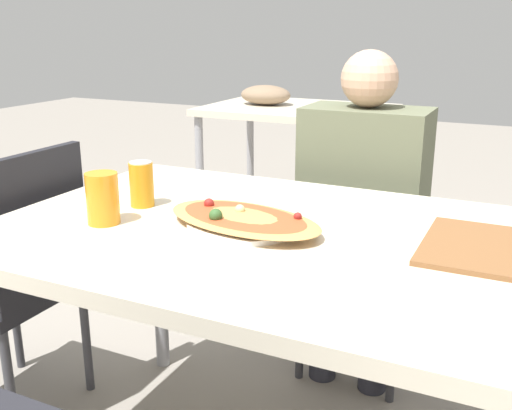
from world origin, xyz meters
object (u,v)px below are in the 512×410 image
at_px(soda_can, 142,184).
at_px(drink_glass, 103,198).
at_px(dining_table, 267,255).
at_px(chair_side_left, 19,273).
at_px(chair_far_seated, 368,237).
at_px(pizza_main, 243,220).
at_px(person_seated, 362,195).

relative_size(soda_can, drink_glass, 0.95).
xyz_separation_m(dining_table, chair_side_left, (-0.87, -0.01, -0.21)).
bearing_deg(chair_far_seated, soda_can, 60.11).
bearing_deg(chair_far_seated, drink_glass, 64.81).
bearing_deg(chair_side_left, dining_table, -89.61).
bearing_deg(soda_can, pizza_main, -7.55).
relative_size(dining_table, chair_far_seated, 1.51).
xyz_separation_m(chair_side_left, drink_glass, (0.48, -0.13, 0.34)).
xyz_separation_m(dining_table, drink_glass, (-0.39, -0.14, 0.13)).
height_order(chair_far_seated, drink_glass, drink_glass).
height_order(dining_table, soda_can, soda_can).
relative_size(dining_table, pizza_main, 2.91).
height_order(pizza_main, soda_can, soda_can).
bearing_deg(soda_can, drink_glass, -89.22).
distance_m(dining_table, drink_glass, 0.44).
distance_m(chair_side_left, soda_can, 0.58).
height_order(person_seated, pizza_main, person_seated).
relative_size(dining_table, soda_can, 10.95).
relative_size(chair_far_seated, person_seated, 0.76).
distance_m(chair_far_seated, pizza_main, 0.88).
bearing_deg(person_seated, drink_glass, 61.79).
relative_size(chair_side_left, person_seated, 0.76).
bearing_deg(chair_side_left, drink_glass, -105.29).
bearing_deg(person_seated, chair_far_seated, -90.00).
xyz_separation_m(person_seated, soda_can, (-0.44, -0.66, 0.15)).
height_order(chair_far_seated, pizza_main, chair_far_seated).
distance_m(chair_side_left, person_seated, 1.17).
height_order(dining_table, person_seated, person_seated).
relative_size(person_seated, drink_glass, 9.04).
xyz_separation_m(pizza_main, drink_glass, (-0.33, -0.12, 0.05)).
distance_m(soda_can, drink_glass, 0.17).
xyz_separation_m(person_seated, drink_glass, (-0.44, -0.82, 0.15)).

